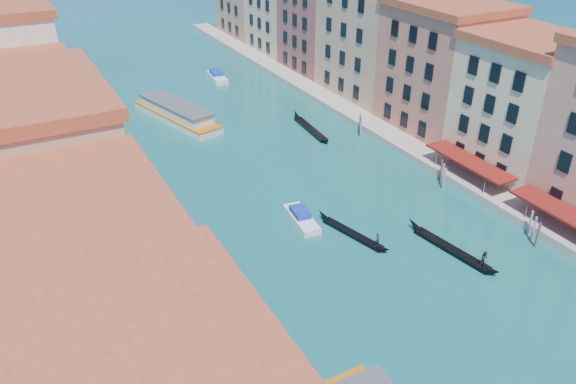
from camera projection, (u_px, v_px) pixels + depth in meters
The scene contains 10 objects.
left_bank_palazzos at pixel (15, 109), 66.01m from camera, with size 12.80×128.40×21.00m.
right_bank_palazzos at pixel (396, 50), 89.13m from camera, with size 12.80×128.40×21.00m.
quay at pixel (350, 113), 90.36m from camera, with size 4.00×140.00×1.00m, color #A89F87.
mooring_poles_right at pixel (513, 218), 60.84m from camera, with size 1.44×54.24×3.20m.
vaporetto_far at pixel (176, 113), 88.31m from camera, with size 9.03×19.37×2.81m.
gondola_fore at pixel (353, 233), 59.94m from camera, with size 3.39×10.35×2.09m.
gondola_right at pixel (453, 249), 57.15m from camera, with size 2.67×12.07×2.41m.
gondola_far at pixel (310, 128), 85.25m from camera, with size 2.06×12.82×1.81m.
motorboat_mid at pixel (301, 217), 62.35m from camera, with size 2.72×6.58×1.32m.
motorboat_far at pixel (217, 76), 106.90m from camera, with size 3.22×7.77×1.56m.
Camera 1 is at (-26.72, -5.55, 33.34)m, focal length 35.00 mm.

